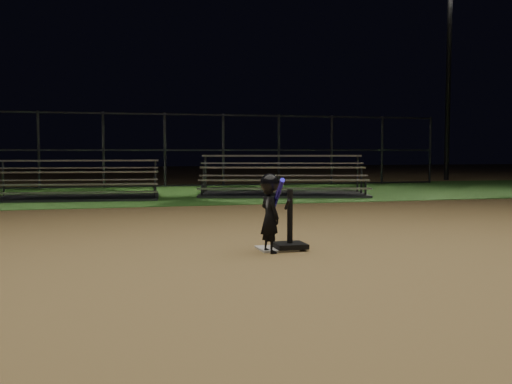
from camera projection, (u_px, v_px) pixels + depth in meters
name	position (u px, v px, depth m)	size (l,w,h in m)	color
ground	(276.00, 249.00, 7.32)	(80.00, 80.00, 0.00)	olive
grass_strip	(176.00, 193.00, 16.97)	(60.00, 8.00, 0.01)	#28561C
home_plate	(276.00, 249.00, 7.32)	(0.45, 0.45, 0.02)	beige
batting_tee	(290.00, 237.00, 7.30)	(0.38, 0.38, 0.73)	black
child_batter	(270.00, 211.00, 7.06)	(0.38, 0.63, 0.96)	black
bleacher_left	(78.00, 191.00, 14.95)	(4.22, 2.38, 0.99)	#A7A7AB
bleacher_right	(283.00, 187.00, 16.17)	(4.93, 3.28, 1.11)	#ACACB1
backstop_fence	(165.00, 150.00, 19.78)	(20.08, 0.08, 2.50)	#38383D
light_pole_right	(450.00, 61.00, 24.45)	(0.90, 0.53, 8.30)	#2D2D30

